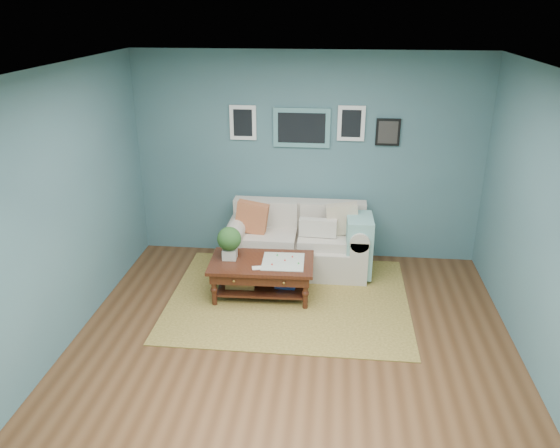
# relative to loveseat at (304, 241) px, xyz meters

# --- Properties ---
(room_shell) EXTENTS (5.00, 5.02, 2.70)m
(room_shell) POSITION_rel_loveseat_xyz_m (-0.00, -1.97, 0.98)
(room_shell) COLOR brown
(room_shell) RESTS_ON ground
(area_rug) EXTENTS (2.75, 2.20, 0.01)m
(area_rug) POSITION_rel_loveseat_xyz_m (-0.12, -0.82, -0.37)
(area_rug) COLOR brown
(area_rug) RESTS_ON ground
(loveseat) EXTENTS (1.82, 0.83, 0.93)m
(loveseat) POSITION_rel_loveseat_xyz_m (0.00, 0.00, 0.00)
(loveseat) COLOR beige
(loveseat) RESTS_ON ground
(coffee_table) EXTENTS (1.22, 0.73, 0.84)m
(coffee_table) POSITION_rel_loveseat_xyz_m (-0.50, -0.76, -0.01)
(coffee_table) COLOR black
(coffee_table) RESTS_ON ground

